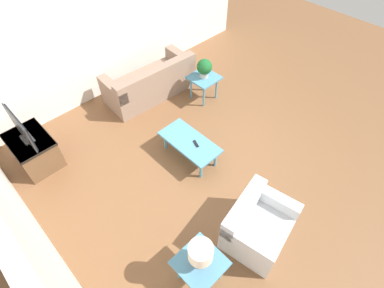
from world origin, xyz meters
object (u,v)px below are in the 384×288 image
at_px(side_table_lamp, 200,265).
at_px(television, 21,128).
at_px(side_table_plant, 204,80).
at_px(potted_plant, 204,68).
at_px(armchair, 257,225).
at_px(table_lamp, 201,254).
at_px(sofa, 151,83).
at_px(coffee_table, 190,143).
at_px(tv_stand_chest, 34,150).

xyz_separation_m(side_table_lamp, television, (3.44, 0.64, 0.37)).
xyz_separation_m(side_table_plant, potted_plant, (-0.00, -0.00, 0.31)).
distance_m(television, potted_plant, 3.49).
relative_size(armchair, side_table_lamp, 1.93).
bearing_deg(table_lamp, side_table_lamp, 135.00).
xyz_separation_m(sofa, coffee_table, (-1.87, 0.63, 0.06)).
height_order(sofa, table_lamp, table_lamp).
xyz_separation_m(armchair, side_table_lamp, (0.13, 1.02, 0.18)).
bearing_deg(tv_stand_chest, sofa, -88.64).
bearing_deg(coffee_table, armchair, 168.42).
bearing_deg(tv_stand_chest, table_lamp, -169.59).
bearing_deg(television, side_table_lamp, -169.51).
xyz_separation_m(television, potted_plant, (-0.81, -3.40, -0.07)).
bearing_deg(table_lamp, coffee_table, -40.34).
bearing_deg(television, sofa, -88.64).
relative_size(coffee_table, potted_plant, 2.75).
xyz_separation_m(sofa, tv_stand_chest, (-0.06, 2.65, 0.00)).
xyz_separation_m(side_table_plant, side_table_lamp, (-2.63, 2.76, 0.00)).
distance_m(tv_stand_chest, television, 0.53).
bearing_deg(television, armchair, -155.06).
relative_size(side_table_plant, table_lamp, 1.32).
bearing_deg(potted_plant, sofa, 40.45).
relative_size(side_table_lamp, tv_stand_chest, 0.65).
xyz_separation_m(sofa, table_lamp, (-3.50, 2.02, 0.51)).
bearing_deg(side_table_plant, coffee_table, 125.98).
height_order(armchair, side_table_plant, armchair).
relative_size(side_table_plant, television, 0.68).
distance_m(armchair, television, 3.97).
distance_m(sofa, coffee_table, 1.97).
relative_size(coffee_table, side_table_lamp, 1.96).
relative_size(coffee_table, television, 1.34).
bearing_deg(potted_plant, table_lamp, 133.61).
relative_size(sofa, coffee_table, 1.78).
height_order(sofa, tv_stand_chest, sofa).
relative_size(armchair, tv_stand_chest, 1.25).
relative_size(armchair, table_lamp, 2.55).
bearing_deg(side_table_lamp, sofa, -29.96).
distance_m(side_table_plant, tv_stand_chest, 3.49).
height_order(armchair, side_table_lamp, armchair).
height_order(sofa, television, television).
height_order(armchair, table_lamp, table_lamp).
xyz_separation_m(coffee_table, side_table_plant, (1.00, -1.38, 0.11)).
height_order(side_table_lamp, tv_stand_chest, tv_stand_chest).
relative_size(tv_stand_chest, table_lamp, 2.04).
relative_size(tv_stand_chest, television, 1.05).
bearing_deg(potted_plant, side_table_lamp, 133.61).
bearing_deg(potted_plant, television, 76.61).
bearing_deg(side_table_plant, table_lamp, 133.61).
xyz_separation_m(side_table_lamp, potted_plant, (2.63, -2.76, 0.31)).
bearing_deg(potted_plant, tv_stand_chest, 76.60).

